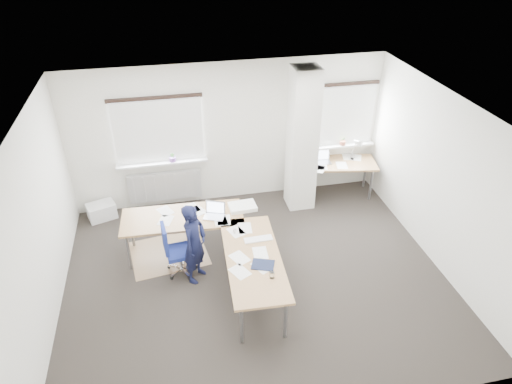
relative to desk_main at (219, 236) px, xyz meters
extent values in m
plane|color=black|center=(0.53, -0.29, -0.69)|extent=(6.00, 6.00, 0.00)
cube|color=silver|center=(0.53, 2.21, 0.71)|extent=(6.00, 0.04, 2.80)
cube|color=silver|center=(0.53, -2.79, 0.71)|extent=(6.00, 0.04, 2.80)
cube|color=silver|center=(-2.47, -0.29, 0.71)|extent=(0.04, 5.00, 2.80)
cube|color=silver|center=(3.53, -0.29, 0.71)|extent=(0.04, 5.00, 2.80)
cube|color=white|center=(0.53, -0.29, 2.11)|extent=(6.00, 5.00, 0.04)
cube|color=silver|center=(1.83, 1.66, 0.70)|extent=(0.50, 0.50, 2.78)
cube|color=white|center=(-0.77, 2.18, 0.91)|extent=(1.60, 0.04, 1.20)
cube|color=white|center=(-0.77, 2.14, 0.91)|extent=(1.60, 0.02, 1.20)
cube|color=white|center=(-0.77, 2.11, 0.29)|extent=(1.70, 0.20, 0.04)
cube|color=white|center=(2.83, 2.18, 0.91)|extent=(1.20, 0.04, 1.20)
cube|color=white|center=(2.83, 2.14, 0.91)|extent=(1.20, 0.02, 1.20)
cube|color=white|center=(2.83, 2.11, 0.29)|extent=(1.30, 0.20, 0.04)
cube|color=silver|center=(-0.77, 2.13, -0.24)|extent=(1.40, 0.10, 0.60)
cylinder|color=#754497|center=(-0.57, 2.09, 0.35)|extent=(0.12, 0.12, 0.08)
imported|color=#2F6026|center=(-0.57, 2.09, 0.39)|extent=(0.09, 0.06, 0.17)
cylinder|color=#98513A|center=(2.83, 2.09, 0.35)|extent=(0.12, 0.12, 0.08)
imported|color=#2F6026|center=(2.83, 2.09, 0.39)|extent=(0.09, 0.07, 0.17)
cube|color=#9C7955|center=(-0.82, 0.61, -0.69)|extent=(1.39, 1.22, 0.01)
cube|color=white|center=(-2.01, 1.96, -0.54)|extent=(0.59, 0.50, 0.30)
cube|color=olive|center=(-0.53, 0.61, 0.02)|extent=(2.04, 0.90, 0.04)
cube|color=olive|center=(0.41, -0.64, 0.02)|extent=(0.90, 2.04, 0.04)
cylinder|color=gray|center=(-1.44, 0.36, -0.35)|extent=(0.05, 0.05, 0.69)
cylinder|color=gray|center=(-1.41, 0.96, -0.35)|extent=(0.05, 0.05, 0.69)
cylinder|color=gray|center=(0.39, 0.87, -0.35)|extent=(0.05, 0.05, 0.69)
cylinder|color=gray|center=(0.07, -1.52, -0.35)|extent=(0.05, 0.05, 0.69)
cylinder|color=gray|center=(0.67, -1.55, -0.35)|extent=(0.05, 0.05, 0.69)
cylinder|color=gray|center=(0.76, 0.25, -0.35)|extent=(0.05, 0.05, 0.69)
cube|color=#B7B7BC|center=(-0.01, 0.49, 0.05)|extent=(0.39, 0.34, 0.01)
cube|color=#B7B7BC|center=(0.03, 0.60, 0.16)|extent=(0.32, 0.16, 0.22)
cube|color=silver|center=(0.03, 0.60, 0.16)|extent=(0.28, 0.14, 0.19)
cube|color=white|center=(0.57, -0.25, 0.05)|extent=(0.44, 0.15, 0.02)
cube|color=#121932|center=(0.51, -0.84, 0.05)|extent=(0.38, 0.34, 0.01)
cube|color=white|center=(0.49, 0.64, 0.07)|extent=(0.47, 0.34, 0.07)
imported|color=white|center=(0.25, -0.01, 0.07)|extent=(0.08, 0.08, 0.07)
cylinder|color=silver|center=(0.58, -1.12, 0.09)|extent=(0.07, 0.07, 0.10)
cube|color=olive|center=(2.73, 1.86, 0.02)|extent=(1.50, 0.93, 0.04)
cylinder|color=gray|center=(2.10, 1.72, -0.35)|extent=(0.05, 0.05, 0.69)
cylinder|color=gray|center=(3.28, 1.51, -0.35)|extent=(0.05, 0.05, 0.69)
cylinder|color=gray|center=(2.19, 2.21, -0.35)|extent=(0.05, 0.05, 0.69)
cylinder|color=gray|center=(3.37, 2.01, -0.35)|extent=(0.05, 0.05, 0.69)
cube|color=#B7B7BC|center=(2.37, 1.92, 0.05)|extent=(0.35, 0.25, 0.01)
cube|color=#B7B7BC|center=(2.37, 2.03, 0.16)|extent=(0.33, 0.07, 0.22)
cube|color=silver|center=(2.37, 2.03, 0.16)|extent=(0.29, 0.05, 0.19)
cylinder|color=silver|center=(3.05, 2.02, 0.05)|extent=(0.10, 0.10, 0.02)
cylinder|color=silver|center=(3.05, 2.02, 0.24)|extent=(0.02, 0.16, 0.38)
cylinder|color=silver|center=(3.05, 1.90, 0.46)|extent=(0.02, 0.29, 0.13)
cone|color=silver|center=(3.05, 1.76, 0.44)|extent=(0.14, 0.16, 0.17)
cube|color=navy|center=(-0.63, 0.10, -0.28)|extent=(0.46, 0.46, 0.07)
cube|color=navy|center=(-0.84, 0.07, 0.03)|extent=(0.09, 0.37, 0.45)
cylinder|color=silver|center=(-0.63, 0.10, -0.45)|extent=(0.05, 0.05, 0.31)
cylinder|color=black|center=(-0.40, 0.12, -0.66)|extent=(0.06, 0.03, 0.05)
cylinder|color=black|center=(-0.58, 0.33, -0.66)|extent=(0.04, 0.06, 0.05)
cylinder|color=black|center=(-0.84, 0.21, -0.66)|extent=(0.06, 0.05, 0.05)
cylinder|color=black|center=(-0.81, -0.06, -0.66)|extent=(0.06, 0.06, 0.05)
cylinder|color=black|center=(-0.54, -0.12, -0.66)|extent=(0.05, 0.06, 0.05)
imported|color=black|center=(-0.40, -0.09, -0.01)|extent=(0.55, 0.60, 1.37)
camera|label=1|loc=(-0.62, -5.69, 4.38)|focal=32.00mm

